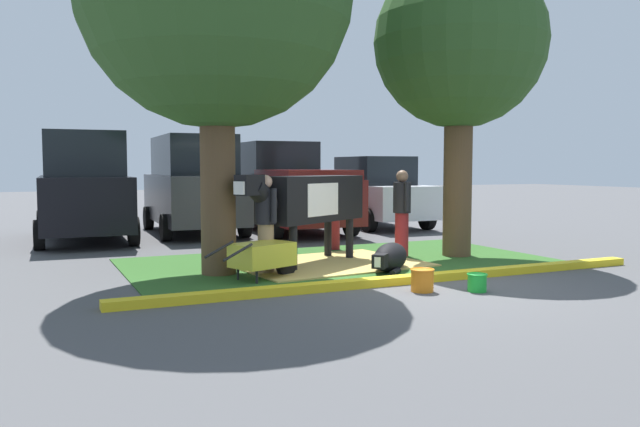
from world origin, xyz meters
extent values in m
plane|color=#4C4C4F|center=(0.00, 0.00, 0.00)|extent=(80.00, 80.00, 0.00)
cube|color=#2D5B23|center=(-0.17, 2.47, 0.01)|extent=(7.61, 4.21, 0.02)
cube|color=yellow|center=(-0.17, 0.21, 0.06)|extent=(8.81, 0.24, 0.12)
cube|color=tan|center=(-0.55, 2.28, 0.03)|extent=(3.44, 2.74, 0.04)
cylinder|color=brown|center=(-2.56, 2.13, 1.50)|extent=(0.56, 0.56, 3.00)
cylinder|color=brown|center=(2.21, 2.24, 1.48)|extent=(0.55, 0.55, 2.97)
sphere|color=#2D5123|center=(2.21, 2.24, 4.11)|extent=(3.27, 3.27, 3.27)
cube|color=black|center=(-0.76, 2.48, 1.18)|extent=(2.34, 1.76, 0.80)
cube|color=white|center=(-0.89, 2.41, 1.18)|extent=(1.14, 1.07, 0.56)
cylinder|color=black|center=(-1.91, 1.82, 1.28)|extent=(0.71, 0.59, 0.58)
cube|color=black|center=(-2.19, 1.66, 1.46)|extent=(0.51, 0.45, 0.32)
cube|color=white|center=(-2.36, 1.56, 1.42)|extent=(0.20, 0.23, 0.20)
cylinder|color=black|center=(-1.38, 1.84, 0.39)|extent=(0.14, 0.14, 0.78)
cylinder|color=black|center=(-1.63, 2.26, 0.39)|extent=(0.14, 0.14, 0.78)
cylinder|color=black|center=(0.11, 2.70, 0.39)|extent=(0.14, 0.14, 0.78)
cylinder|color=black|center=(-0.13, 3.13, 0.39)|extent=(0.14, 0.14, 0.78)
cylinder|color=black|center=(0.28, 3.08, 0.93)|extent=(0.06, 0.06, 0.70)
ellipsoid|color=black|center=(0.13, 1.25, 0.24)|extent=(1.13, 1.10, 0.48)
cube|color=black|center=(-0.31, 0.83, 0.26)|extent=(0.34, 0.34, 0.22)
cube|color=silver|center=(-0.40, 0.75, 0.26)|extent=(0.11, 0.11, 0.16)
cylinder|color=black|center=(-0.01, 0.88, 0.06)|extent=(0.32, 0.31, 0.10)
cylinder|color=maroon|center=(0.44, 4.05, 0.39)|extent=(0.26, 0.26, 0.77)
cylinder|color=#9E7F5B|center=(0.44, 4.05, 1.04)|extent=(0.34, 0.34, 0.53)
sphere|color=beige|center=(0.44, 4.05, 1.41)|extent=(0.21, 0.21, 0.21)
cylinder|color=#9E7F5B|center=(0.65, 4.01, 1.06)|extent=(0.09, 0.09, 0.50)
cylinder|color=#9E7F5B|center=(0.22, 4.09, 1.06)|extent=(0.09, 0.09, 0.50)
cylinder|color=#9E7F5B|center=(-1.86, 1.83, 0.41)|extent=(0.26, 0.26, 0.82)
cylinder|color=black|center=(-1.86, 1.83, 1.11)|extent=(0.34, 0.34, 0.57)
sphere|color=tan|center=(-1.86, 1.83, 1.50)|extent=(0.22, 0.22, 0.22)
cylinder|color=black|center=(-1.93, 2.04, 1.13)|extent=(0.09, 0.09, 0.54)
cylinder|color=black|center=(-1.80, 1.61, 1.13)|extent=(0.09, 0.09, 0.54)
cylinder|color=maroon|center=(1.20, 2.63, 0.43)|extent=(0.26, 0.26, 0.86)
cylinder|color=black|center=(1.20, 2.63, 1.15)|extent=(0.34, 0.34, 0.59)
sphere|color=#8C664C|center=(1.20, 2.63, 1.56)|extent=(0.23, 0.23, 0.23)
cylinder|color=black|center=(1.17, 2.41, 1.18)|extent=(0.09, 0.09, 0.56)
cylinder|color=black|center=(1.23, 2.84, 1.18)|extent=(0.09, 0.09, 0.56)
cube|color=gold|center=(-2.09, 1.35, 0.40)|extent=(1.06, 0.89, 0.36)
cylinder|color=black|center=(-1.63, 1.53, 0.18)|extent=(0.37, 0.22, 0.36)
cylinder|color=black|center=(-2.45, 1.45, 0.12)|extent=(0.04, 0.04, 0.24)
cylinder|color=black|center=(-2.29, 1.04, 0.12)|extent=(0.04, 0.04, 0.24)
cylinder|color=black|center=(-2.78, 1.32, 0.52)|extent=(0.51, 0.23, 0.23)
cylinder|color=black|center=(-2.62, 0.91, 0.52)|extent=(0.51, 0.23, 0.23)
cylinder|color=orange|center=(-0.35, -0.41, 0.16)|extent=(0.32, 0.32, 0.31)
torus|color=orange|center=(-0.35, -0.41, 0.31)|extent=(0.34, 0.34, 0.02)
cylinder|color=green|center=(0.34, -0.73, 0.12)|extent=(0.26, 0.26, 0.24)
torus|color=green|center=(0.34, -0.73, 0.24)|extent=(0.29, 0.29, 0.02)
cube|color=black|center=(-4.13, 8.07, 0.92)|extent=(2.07, 4.67, 1.20)
cube|color=black|center=(-4.13, 8.07, 2.02)|extent=(1.79, 3.26, 1.00)
cylinder|color=black|center=(-5.02, 9.60, 0.32)|extent=(0.24, 0.65, 0.64)
cylinder|color=black|center=(-3.13, 9.53, 0.32)|extent=(0.24, 0.65, 0.64)
cylinder|color=black|center=(-5.14, 6.61, 0.32)|extent=(0.24, 0.65, 0.64)
cylinder|color=black|center=(-3.24, 6.54, 0.32)|extent=(0.24, 0.65, 0.64)
cube|color=#3D3D42|center=(-1.41, 8.59, 0.92)|extent=(2.07, 4.67, 1.20)
cube|color=black|center=(-1.41, 8.59, 2.02)|extent=(1.79, 3.26, 1.00)
cylinder|color=black|center=(-2.31, 10.12, 0.32)|extent=(0.24, 0.65, 0.64)
cylinder|color=black|center=(-0.41, 10.05, 0.32)|extent=(0.24, 0.65, 0.64)
cylinder|color=black|center=(-2.42, 7.13, 0.32)|extent=(0.24, 0.65, 0.64)
cylinder|color=black|center=(-0.52, 7.06, 0.32)|extent=(0.24, 0.65, 0.64)
cube|color=maroon|center=(1.09, 8.09, 0.87)|extent=(2.20, 5.47, 1.10)
cube|color=black|center=(1.12, 9.03, 1.92)|extent=(1.91, 1.87, 1.00)
cube|color=maroon|center=(1.04, 6.87, 1.54)|extent=(2.00, 2.77, 0.24)
cylinder|color=black|center=(0.15, 9.88, 0.32)|extent=(0.24, 0.65, 0.64)
cylinder|color=black|center=(2.15, 9.80, 0.32)|extent=(0.24, 0.65, 0.64)
cylinder|color=black|center=(0.02, 6.37, 0.32)|extent=(0.24, 0.65, 0.64)
cylinder|color=black|center=(2.02, 6.30, 0.32)|extent=(0.24, 0.65, 0.64)
cube|color=silver|center=(3.83, 8.32, 0.77)|extent=(1.96, 4.46, 0.90)
cube|color=black|center=(3.83, 8.32, 1.62)|extent=(1.67, 2.26, 0.80)
cylinder|color=black|center=(2.99, 9.78, 0.32)|extent=(0.24, 0.65, 0.64)
cylinder|color=black|center=(4.79, 9.72, 0.32)|extent=(0.24, 0.65, 0.64)
cylinder|color=black|center=(2.88, 6.93, 0.32)|extent=(0.24, 0.65, 0.64)
cylinder|color=black|center=(4.68, 6.86, 0.32)|extent=(0.24, 0.65, 0.64)
camera|label=1|loc=(-5.35, -7.83, 1.76)|focal=35.84mm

